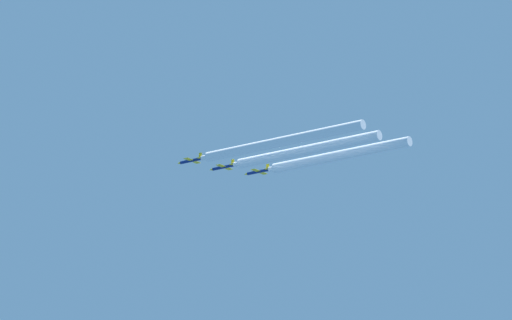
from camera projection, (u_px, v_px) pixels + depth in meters
jet_lead at (190, 161)px, 762.83m from camera, size 8.80×12.82×3.08m
jet_second_echelon at (223, 167)px, 765.33m from camera, size 8.80×12.82×3.08m
jet_third_echelon at (257, 172)px, 767.86m from camera, size 8.80×12.82×3.08m
smoke_trail_lead at (280, 142)px, 738.57m from camera, size 3.96×76.07×3.96m
smoke_trail_second_echelon at (305, 150)px, 743.21m from camera, size 3.96×68.32×3.96m
smoke_trail_third_echelon at (338, 156)px, 746.47m from camera, size 3.96×65.66×3.96m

